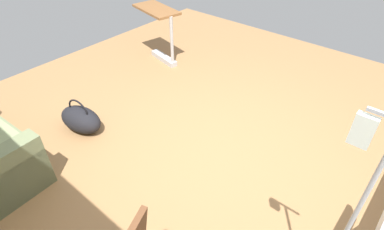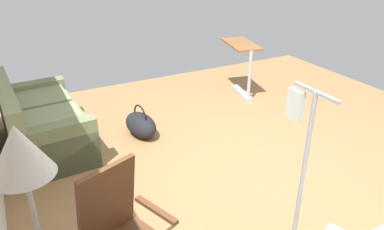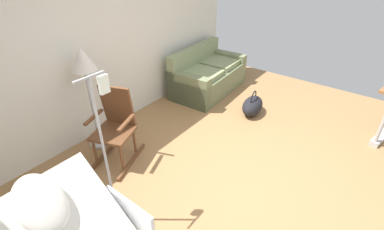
{
  "view_description": "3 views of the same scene",
  "coord_description": "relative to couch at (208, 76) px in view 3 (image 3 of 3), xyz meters",
  "views": [
    {
      "loc": [
        -1.33,
        2.06,
        2.42
      ],
      "look_at": [
        0.05,
        0.41,
        0.79
      ],
      "focal_mm": 28.97,
      "sensor_mm": 36.0,
      "label": 1
    },
    {
      "loc": [
        -2.49,
        2.06,
        2.32
      ],
      "look_at": [
        0.27,
        0.61,
        0.82
      ],
      "focal_mm": 34.33,
      "sensor_mm": 36.0,
      "label": 2
    },
    {
      "loc": [
        -2.49,
        -1.05,
        2.57
      ],
      "look_at": [
        -0.21,
        0.68,
        0.82
      ],
      "focal_mm": 26.44,
      "sensor_mm": 36.0,
      "label": 3
    }
  ],
  "objects": [
    {
      "name": "duffel_bag",
      "position": [
        -0.28,
        -1.15,
        -0.15
      ],
      "size": [
        0.6,
        0.41,
        0.43
      ],
      "color": "black",
      "rests_on": "ground"
    },
    {
      "name": "ground_plane",
      "position": [
        -1.83,
        -1.84,
        -0.31
      ],
      "size": [
        6.97,
        6.97,
        0.0
      ],
      "primitive_type": "plane",
      "color": "#9E7247"
    },
    {
      "name": "iv_pole",
      "position": [
        -3.18,
        -1.02,
        -0.06
      ],
      "size": [
        0.44,
        0.44,
        1.69
      ],
      "color": "#B2B5BA",
      "rests_on": "ground"
    },
    {
      "name": "floor_lamp",
      "position": [
        -2.45,
        0.26,
        0.92
      ],
      "size": [
        0.34,
        0.34,
        1.48
      ],
      "color": "#B2B5BA",
      "rests_on": "ground"
    },
    {
      "name": "rocking_chair",
      "position": [
        -2.47,
        -0.22,
        0.2
      ],
      "size": [
        0.88,
        0.71,
        1.05
      ],
      "color": "brown",
      "rests_on": "ground"
    },
    {
      "name": "couch",
      "position": [
        0.0,
        0.0,
        0.0
      ],
      "size": [
        1.64,
        0.94,
        0.85
      ],
      "color": "#737D57",
      "rests_on": "ground"
    },
    {
      "name": "back_wall",
      "position": [
        -1.83,
        0.57,
        1.04
      ],
      "size": [
        5.77,
        0.1,
        2.7
      ],
      "primitive_type": "cube",
      "color": "silver",
      "rests_on": "ground"
    }
  ]
}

